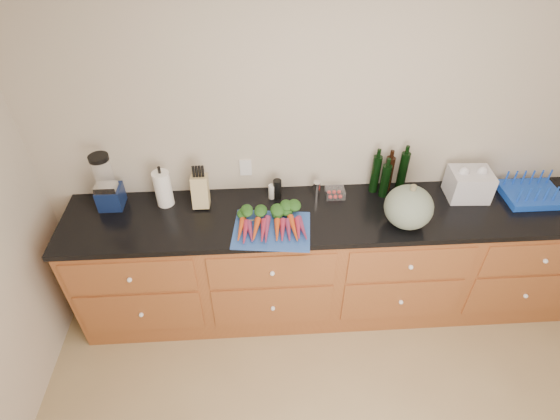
{
  "coord_description": "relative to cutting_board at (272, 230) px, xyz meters",
  "views": [
    {
      "loc": [
        -0.51,
        -0.89,
        2.82
      ],
      "look_at": [
        -0.39,
        1.2,
        1.06
      ],
      "focal_mm": 28.0,
      "sensor_mm": 36.0,
      "label": 1
    }
  ],
  "objects": [
    {
      "name": "cabinets",
      "position": [
        0.44,
        0.16,
        -0.5
      ],
      "size": [
        3.6,
        0.64,
        0.9
      ],
      "color": "brown",
      "rests_on": "ground"
    },
    {
      "name": "cutting_board",
      "position": [
        0.0,
        0.0,
        0.0
      ],
      "size": [
        0.52,
        0.42,
        0.01
      ],
      "primitive_type": "cube",
      "rotation": [
        0.0,
        0.0,
        -0.11
      ],
      "color": "#264C9E",
      "rests_on": "countertop"
    },
    {
      "name": "squash",
      "position": [
        0.86,
        0.02,
        0.13
      ],
      "size": [
        0.31,
        0.31,
        0.28
      ],
      "primitive_type": "ellipsoid",
      "color": "#576756",
      "rests_on": "countertop"
    },
    {
      "name": "wall_back",
      "position": [
        0.44,
        0.48,
        0.35
      ],
      "size": [
        4.1,
        0.05,
        2.6
      ],
      "primitive_type": "cube",
      "color": "beige",
      "rests_on": "ground"
    },
    {
      "name": "bottles",
      "position": [
        0.82,
        0.37,
        0.13
      ],
      "size": [
        0.25,
        0.13,
        0.3
      ],
      "color": "black",
      "rests_on": "countertop"
    },
    {
      "name": "blender_appliance",
      "position": [
        -1.06,
        0.32,
        0.17
      ],
      "size": [
        0.16,
        0.16,
        0.4
      ],
      "color": "#0E1C44",
      "rests_on": "countertop"
    },
    {
      "name": "tomato_box",
      "position": [
        0.45,
        0.33,
        0.02
      ],
      "size": [
        0.13,
        0.1,
        0.06
      ],
      "primitive_type": "cube",
      "color": "white",
      "rests_on": "countertop"
    },
    {
      "name": "countertop",
      "position": [
        0.44,
        0.16,
        -0.03
      ],
      "size": [
        3.64,
        0.62,
        0.04
      ],
      "primitive_type": "cube",
      "color": "black",
      "rests_on": "cabinets"
    },
    {
      "name": "grocery_bag",
      "position": [
        1.36,
        0.28,
        0.09
      ],
      "size": [
        0.28,
        0.23,
        0.2
      ],
      "primitive_type": null,
      "rotation": [
        0.0,
        0.0,
        -0.05
      ],
      "color": "white",
      "rests_on": "countertop"
    },
    {
      "name": "knife_block",
      "position": [
        -0.46,
        0.3,
        0.1
      ],
      "size": [
        0.11,
        0.11,
        0.22
      ],
      "primitive_type": "cube",
      "color": "tan",
      "rests_on": "countertop"
    },
    {
      "name": "grinder_pepper",
      "position": [
        0.05,
        0.34,
        0.07
      ],
      "size": [
        0.06,
        0.06,
        0.14
      ],
      "primitive_type": "cylinder",
      "color": "black",
      "rests_on": "countertop"
    },
    {
      "name": "paper_towel",
      "position": [
        -0.71,
        0.32,
        0.12
      ],
      "size": [
        0.11,
        0.11,
        0.25
      ],
      "primitive_type": "cylinder",
      "color": "white",
      "rests_on": "countertop"
    },
    {
      "name": "carrots",
      "position": [
        -0.0,
        0.04,
        0.03
      ],
      "size": [
        0.43,
        0.32,
        0.06
      ],
      "color": "#CA4717",
      "rests_on": "cutting_board"
    },
    {
      "name": "canister_chrome",
      "position": [
        0.33,
        0.34,
        0.05
      ],
      "size": [
        0.05,
        0.05,
        0.12
      ],
      "primitive_type": "cylinder",
      "color": "silver",
      "rests_on": "countertop"
    },
    {
      "name": "grinder_salt",
      "position": [
        0.02,
        0.34,
        0.05
      ],
      "size": [
        0.05,
        0.05,
        0.11
      ],
      "primitive_type": "cylinder",
      "color": "silver",
      "rests_on": "countertop"
    },
    {
      "name": "dish_rack",
      "position": [
        1.81,
        0.24,
        0.03
      ],
      "size": [
        0.39,
        0.31,
        0.15
      ],
      "color": "blue",
      "rests_on": "countertop"
    }
  ]
}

